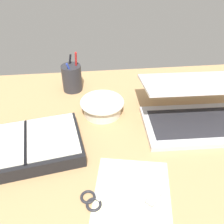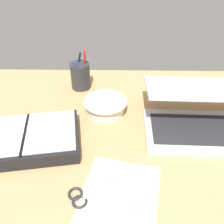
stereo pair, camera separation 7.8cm
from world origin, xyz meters
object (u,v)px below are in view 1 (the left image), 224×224
object	(u,v)px
bowl	(102,106)
planner	(27,145)
laptop	(197,110)
scissors	(96,197)
pen_cup	(72,78)

from	to	relation	value
bowl	planner	bearing A→B (deg)	-145.02
laptop	scissors	distance (cm)	44.44
bowl	planner	xyz separation A→B (cm)	(-23.40, -16.38, -0.83)
pen_cup	planner	world-z (taller)	pen_cup
bowl	pen_cup	bearing A→B (deg)	121.53
pen_cup	scissors	world-z (taller)	pen_cup
bowl	planner	size ratio (longest dim) A/B	0.45
planner	laptop	bearing A→B (deg)	-0.73
bowl	scissors	size ratio (longest dim) A/B	1.22
laptop	pen_cup	bearing A→B (deg)	150.21
laptop	bowl	bearing A→B (deg)	167.11
bowl	scissors	bearing A→B (deg)	-96.96
bowl	pen_cup	world-z (taller)	pen_cup
pen_cup	laptop	bearing A→B (deg)	-31.58
planner	scissors	distance (cm)	26.68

